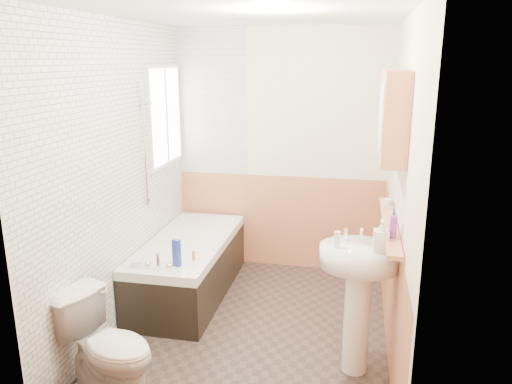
% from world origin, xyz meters
% --- Properties ---
extents(floor, '(2.80, 2.80, 0.00)m').
position_xyz_m(floor, '(0.00, 0.00, 0.00)').
color(floor, '#312623').
rests_on(floor, ground).
extents(ceiling, '(2.80, 2.80, 0.00)m').
position_xyz_m(ceiling, '(0.00, 0.00, 2.50)').
color(ceiling, white).
rests_on(ceiling, ground).
extents(wall_back, '(2.20, 0.02, 2.50)m').
position_xyz_m(wall_back, '(0.00, 1.41, 1.25)').
color(wall_back, '#F5ECCA').
rests_on(wall_back, ground).
extents(wall_front, '(2.20, 0.02, 2.50)m').
position_xyz_m(wall_front, '(0.00, -1.41, 1.25)').
color(wall_front, '#F5ECCA').
rests_on(wall_front, ground).
extents(wall_left, '(0.02, 2.80, 2.50)m').
position_xyz_m(wall_left, '(-1.11, 0.00, 1.25)').
color(wall_left, '#F5ECCA').
rests_on(wall_left, ground).
extents(wall_right, '(0.02, 2.80, 2.50)m').
position_xyz_m(wall_right, '(1.11, 0.00, 1.25)').
color(wall_right, '#F5ECCA').
rests_on(wall_right, ground).
extents(wainscot_right, '(0.01, 2.80, 1.00)m').
position_xyz_m(wainscot_right, '(1.09, 0.00, 0.50)').
color(wainscot_right, '#DA8759').
rests_on(wainscot_right, wall_right).
extents(wainscot_front, '(2.20, 0.01, 1.00)m').
position_xyz_m(wainscot_front, '(0.00, -1.39, 0.50)').
color(wainscot_front, '#DA8759').
rests_on(wainscot_front, wall_front).
extents(wainscot_back, '(2.20, 0.01, 1.00)m').
position_xyz_m(wainscot_back, '(0.00, 1.39, 0.50)').
color(wainscot_back, '#DA8759').
rests_on(wainscot_back, wall_back).
extents(tile_cladding_left, '(0.01, 2.80, 2.50)m').
position_xyz_m(tile_cladding_left, '(-1.09, 0.00, 1.25)').
color(tile_cladding_left, white).
rests_on(tile_cladding_left, wall_left).
extents(tile_return_back, '(0.75, 0.01, 1.50)m').
position_xyz_m(tile_return_back, '(-0.73, 1.39, 1.75)').
color(tile_return_back, white).
rests_on(tile_return_back, wall_back).
extents(window, '(0.03, 0.79, 0.99)m').
position_xyz_m(window, '(-1.06, 0.95, 1.65)').
color(window, white).
rests_on(window, wall_left).
extents(bathtub, '(0.70, 1.62, 0.69)m').
position_xyz_m(bathtub, '(-0.73, 0.53, 0.29)').
color(bathtub, black).
rests_on(bathtub, floor).
extents(shower_riser, '(0.10, 0.07, 1.10)m').
position_xyz_m(shower_riser, '(-1.04, 0.39, 1.56)').
color(shower_riser, silver).
rests_on(shower_riser, wall_left).
extents(toilet, '(0.80, 0.61, 0.70)m').
position_xyz_m(toilet, '(-0.76, -1.00, 0.35)').
color(toilet, white).
rests_on(toilet, floor).
extents(sink, '(0.56, 0.45, 1.07)m').
position_xyz_m(sink, '(0.84, -0.40, 0.68)').
color(sink, white).
rests_on(sink, floor).
extents(pine_shelf, '(0.10, 1.34, 0.03)m').
position_xyz_m(pine_shelf, '(1.04, -0.09, 1.03)').
color(pine_shelf, '#DA8759').
rests_on(pine_shelf, wall_right).
extents(medicine_cabinet, '(0.17, 0.68, 0.62)m').
position_xyz_m(medicine_cabinet, '(1.01, -0.10, 1.81)').
color(medicine_cabinet, '#DA8759').
rests_on(medicine_cabinet, wall_right).
extents(foam_can, '(0.06, 0.06, 0.15)m').
position_xyz_m(foam_can, '(1.04, -0.44, 1.12)').
color(foam_can, purple).
rests_on(foam_can, pine_shelf).
extents(green_bottle, '(0.06, 0.06, 0.22)m').
position_xyz_m(green_bottle, '(1.04, -0.37, 1.16)').
color(green_bottle, '#19339E').
rests_on(green_bottle, pine_shelf).
extents(black_jar, '(0.09, 0.09, 0.05)m').
position_xyz_m(black_jar, '(1.04, 0.37, 1.07)').
color(black_jar, silver).
rests_on(black_jar, pine_shelf).
extents(soap_bottle, '(0.11, 0.22, 0.10)m').
position_xyz_m(soap_bottle, '(0.97, -0.45, 1.00)').
color(soap_bottle, silver).
rests_on(soap_bottle, sink).
extents(clear_bottle, '(0.05, 0.05, 0.11)m').
position_xyz_m(clear_bottle, '(0.68, -0.45, 1.01)').
color(clear_bottle, silver).
rests_on(clear_bottle, sink).
extents(blue_gel, '(0.07, 0.06, 0.23)m').
position_xyz_m(blue_gel, '(-0.61, -0.07, 0.66)').
color(blue_gel, '#19339E').
rests_on(blue_gel, bathtub).
extents(cream_jar, '(0.11, 0.11, 0.05)m').
position_xyz_m(cream_jar, '(-0.93, -0.15, 0.58)').
color(cream_jar, silver).
rests_on(cream_jar, bathtub).
extents(orange_bottle, '(0.03, 0.03, 0.08)m').
position_xyz_m(orange_bottle, '(-0.52, 0.07, 0.59)').
color(orange_bottle, orange).
rests_on(orange_bottle, bathtub).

